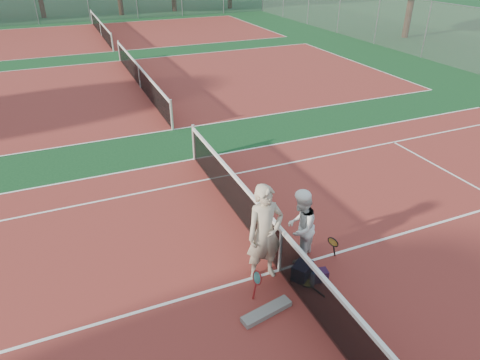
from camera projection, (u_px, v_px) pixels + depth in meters
name	position (u px, v px, depth m)	size (l,w,h in m)	color
ground	(279.00, 270.00, 8.54)	(130.00, 130.00, 0.00)	#103B1B
court_main	(279.00, 270.00, 8.53)	(23.77, 10.97, 0.01)	maroon
court_far_a	(141.00, 87.00, 19.40)	(23.77, 10.97, 0.01)	maroon
court_far_b	(102.00, 36.00, 30.26)	(23.77, 10.97, 0.01)	maroon
net_main	(280.00, 250.00, 8.29)	(0.10, 10.98, 1.02)	black
net_far_a	(139.00, 76.00, 19.15)	(0.10, 10.98, 1.02)	black
net_far_b	(101.00, 28.00, 30.01)	(0.10, 10.98, 1.02)	black
fence_back	(88.00, 2.00, 35.17)	(32.00, 0.06, 3.00)	slate
player_a	(265.00, 234.00, 7.93)	(0.73, 0.48, 2.01)	#B6A68D
player_b	(301.00, 227.00, 8.50)	(0.76, 0.59, 1.55)	silver
racket_red	(257.00, 285.00, 7.75)	(0.13, 0.27, 0.60)	maroon
racket_black_held	(332.00, 248.00, 8.69)	(0.24, 0.27, 0.57)	black
racket_spare	(306.00, 283.00, 8.19)	(0.60, 0.27, 0.05)	black
sports_bag_navy	(302.00, 271.00, 8.28)	(0.42, 0.28, 0.33)	black
sports_bag_purple	(320.00, 275.00, 8.23)	(0.29, 0.20, 0.23)	#29102C
net_cover_canvas	(267.00, 311.00, 7.51)	(0.98, 0.23, 0.10)	slate
water_bottle	(313.00, 280.00, 8.08)	(0.09, 0.09, 0.30)	#ABC0D9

